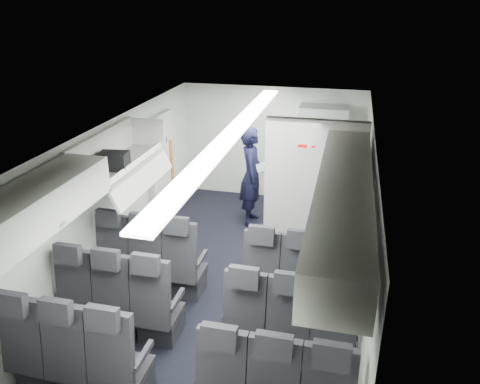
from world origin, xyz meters
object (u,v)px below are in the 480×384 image
at_px(seat_row_rear, 172,377).
at_px(boarding_door, 162,168).
at_px(seat_row_mid, 201,317).
at_px(carry_on_bag, 114,161).
at_px(galley_unit, 321,158).
at_px(seat_row_front, 223,274).
at_px(flight_attendant, 252,176).

xyz_separation_m(seat_row_rear, boarding_door, (-1.64, 3.89, 0.55)).
xyz_separation_m(seat_row_mid, carry_on_bag, (-1.40, 0.97, 1.39)).
bearing_deg(seat_row_rear, galley_unit, 79.35).
bearing_deg(seat_row_front, flight_attendant, 93.21).
relative_size(galley_unit, boarding_door, 1.02).
relative_size(galley_unit, carry_on_bag, 5.39).
bearing_deg(seat_row_mid, seat_row_rear, -90.00).
bearing_deg(galley_unit, seat_row_rear, -100.65).
bearing_deg(seat_row_mid, boarding_door, 118.77).
xyz_separation_m(seat_row_front, seat_row_rear, (0.00, -1.80, 0.00)).
xyz_separation_m(seat_row_front, galley_unit, (0.95, 3.25, 0.55)).
relative_size(seat_row_front, seat_row_mid, 1.00).
distance_m(seat_row_rear, galley_unit, 5.17).
distance_m(seat_row_rear, flight_attendant, 4.16).
bearing_deg(flight_attendant, seat_row_mid, 173.51).
bearing_deg(carry_on_bag, seat_row_front, -9.97).
height_order(galley_unit, flight_attendant, galley_unit).
bearing_deg(boarding_door, seat_row_mid, -61.23).
height_order(boarding_door, carry_on_bag, carry_on_bag).
height_order(galley_unit, boarding_door, galley_unit).
distance_m(seat_row_front, carry_on_bag, 1.97).
height_order(seat_row_mid, carry_on_bag, carry_on_bag).
height_order(seat_row_front, carry_on_bag, carry_on_bag).
height_order(seat_row_rear, carry_on_bag, carry_on_bag).
bearing_deg(seat_row_front, boarding_door, 128.16).
relative_size(seat_row_rear, boarding_door, 1.79).
bearing_deg(carry_on_bag, seat_row_mid, -41.91).
bearing_deg(carry_on_bag, seat_row_rear, -60.42).
relative_size(seat_row_front, carry_on_bag, 9.45).
distance_m(seat_row_mid, boarding_door, 3.45).
height_order(seat_row_rear, flight_attendant, flight_attendant).
bearing_deg(seat_row_mid, carry_on_bag, 145.34).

